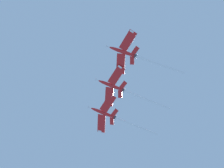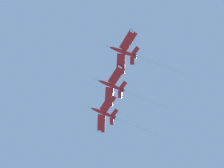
# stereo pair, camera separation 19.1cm
# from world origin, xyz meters

# --- Properties ---
(jet_inner_left) EXTENTS (30.84, 21.76, 9.12)m
(jet_inner_left) POSITION_xyz_m (-6.73, 2.64, 133.52)
(jet_inner_left) COLOR red
(jet_centre) EXTENTS (30.31, 21.99, 9.91)m
(jet_centre) POSITION_xyz_m (-15.07, 16.35, 132.91)
(jet_centre) COLOR red
(jet_inner_right) EXTENTS (29.44, 21.18, 9.85)m
(jet_inner_right) POSITION_xyz_m (-21.76, 28.28, 132.77)
(jet_inner_right) COLOR red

